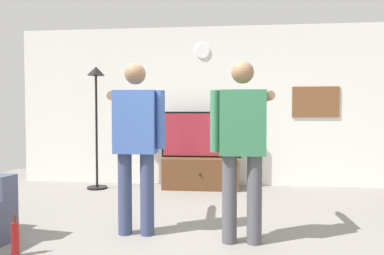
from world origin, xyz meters
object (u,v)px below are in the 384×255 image
Objects in this scene: tv_stand at (201,173)px; wall_clock at (202,51)px; beverage_bottle at (15,239)px; floor_lamp at (96,102)px; television at (201,135)px; person_standing_nearer_couch at (242,140)px; person_standing_nearer_lamp at (136,138)px; framed_picture at (315,102)px.

wall_clock is (-0.00, 0.29, 2.04)m from tv_stand.
wall_clock is 4.09m from beverage_bottle.
tv_stand is 2.06m from floor_lamp.
beverage_bottle is (-1.38, -3.21, -2.13)m from wall_clock.
wall_clock is (0.00, 0.24, 1.41)m from television.
beverage_bottle is (0.31, -2.70, -1.26)m from floor_lamp.
person_standing_nearer_couch is 2.18m from beverage_bottle.
beverage_bottle is (-1.38, -2.92, -0.10)m from tv_stand.
floor_lamp reaches higher than beverage_bottle.
television is at bearing 78.15° from person_standing_nearer_lamp.
person_standing_nearer_couch is (2.25, -2.19, -0.44)m from floor_lamp.
television is 0.76× the size of person_standing_nearer_lamp.
television is 2.51m from person_standing_nearer_couch.
beverage_bottle is at bearing -143.95° from person_standing_nearer_lamp.
beverage_bottle is at bearing -135.41° from framed_picture.
floor_lamp is (-1.68, -0.21, 1.16)m from tv_stand.
floor_lamp is 3.17m from person_standing_nearer_couch.
framed_picture is 0.44× the size of person_standing_nearer_couch.
person_standing_nearer_couch is at bearing -78.04° from wall_clock.
floor_lamp is at bearing -171.24° from television.
floor_lamp is at bearing -171.89° from framed_picture.
framed_picture is at bearing 64.08° from person_standing_nearer_couch.
beverage_bottle is at bearing -113.26° from wall_clock.
tv_stand reaches higher than beverage_bottle.
tv_stand is at bearing 7.21° from floor_lamp.
framed_picture is (1.88, 0.00, -0.87)m from wall_clock.
television is 3.35m from beverage_bottle.
television is at bearing 103.12° from person_standing_nearer_couch.
framed_picture is 3.60m from floor_lamp.
television reaches higher than tv_stand.
person_standing_nearer_couch reaches higher than beverage_bottle.
person_standing_nearer_lamp is (-0.49, -2.31, 0.10)m from television.
person_standing_nearer_lamp is 4.80× the size of beverage_bottle.
wall_clock reaches higher than person_standing_nearer_lamp.
floor_lamp is at bearing 96.45° from beverage_bottle.
floor_lamp reaches higher than framed_picture.
person_standing_nearer_lamp is at bearing -102.08° from tv_stand.
wall_clock is 2.07m from framed_picture.
person_standing_nearer_lamp is (-0.49, -2.56, -1.31)m from wall_clock.
person_standing_nearer_couch is at bearing -44.14° from floor_lamp.
floor_lamp is at bearing 135.86° from person_standing_nearer_couch.
framed_picture is at bearing 8.92° from tv_stand.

